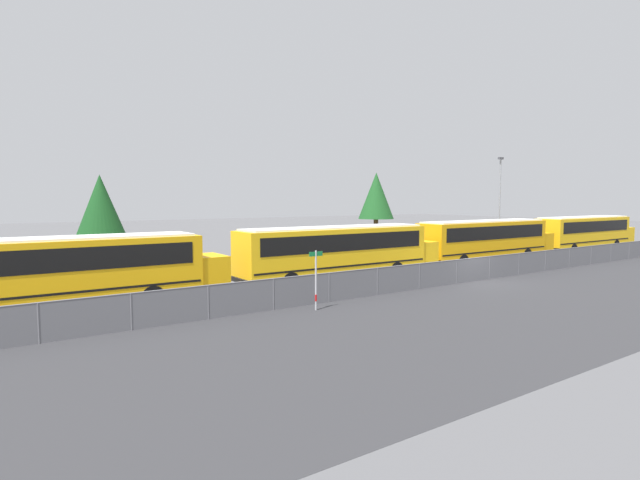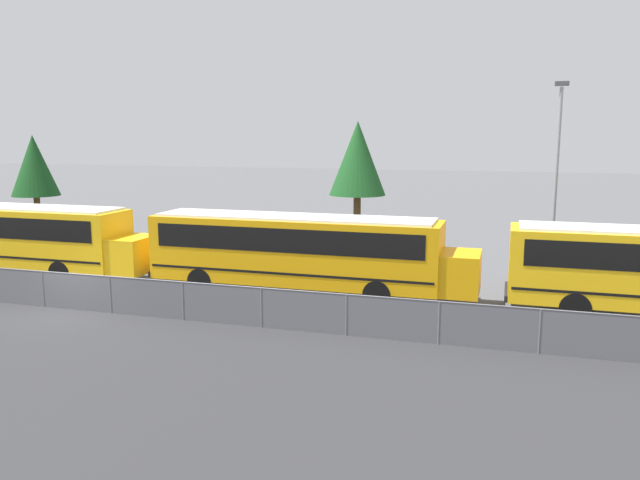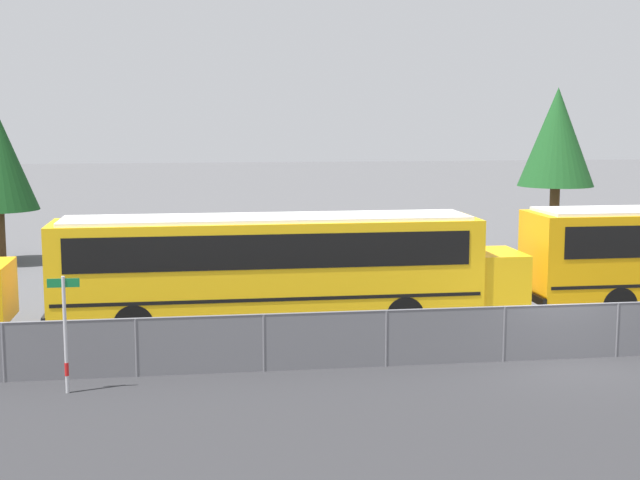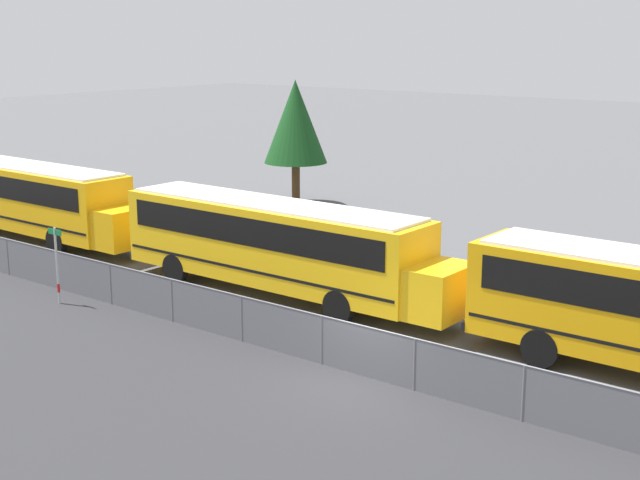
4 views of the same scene
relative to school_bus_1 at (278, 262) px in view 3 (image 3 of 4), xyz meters
name	(u,v)px [view 3 (image 3 of 4)]	position (x,y,z in m)	size (l,w,h in m)	color
ground_plane	(560,359)	(6.79, -4.26, -1.99)	(200.00, 200.00, 0.00)	#4C4C4F
fence	(561,331)	(6.79, -4.26, -1.26)	(69.85, 0.07, 1.44)	#9EA0A5
school_bus_1	(278,262)	(0.00, 0.00, 0.00)	(13.74, 2.47, 3.33)	yellow
street_sign	(65,331)	(-5.30, -5.31, -0.57)	(0.70, 0.09, 2.66)	#B7B7BC
tree_1	(557,138)	(13.71, 12.57, 3.21)	(3.36, 3.36, 7.43)	#51381E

